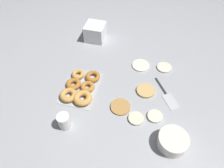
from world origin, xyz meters
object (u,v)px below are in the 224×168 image
at_px(pancake_3, 164,68).
at_px(batter_bowl, 172,141).
at_px(pancake_2, 136,118).
at_px(pancake_5, 120,107).
at_px(container_stack, 95,32).
at_px(spatula, 168,98).
at_px(pancake_4, 155,116).
at_px(pancake_0, 141,65).
at_px(donut_tray, 80,88).
at_px(pancake_1, 146,91).
at_px(paper_cup, 64,121).

relative_size(pancake_3, batter_bowl, 0.65).
bearing_deg(pancake_2, pancake_5, -118.35).
height_order(pancake_2, container_stack, container_stack).
relative_size(pancake_3, spatula, 0.42).
height_order(pancake_4, spatula, pancake_4).
height_order(pancake_0, pancake_3, pancake_3).
bearing_deg(pancake_3, batter_bowl, 8.76).
xyz_separation_m(donut_tray, batter_bowl, (0.22, 0.57, 0.02)).
bearing_deg(pancake_1, pancake_5, -38.77).
xyz_separation_m(pancake_2, donut_tray, (-0.12, -0.37, 0.01)).
bearing_deg(donut_tray, pancake_0, 132.45).
bearing_deg(pancake_4, container_stack, -138.03).
bearing_deg(pancake_0, paper_cup, -30.02).
bearing_deg(pancake_3, pancake_1, -21.93).
xyz_separation_m(pancake_0, pancake_5, (0.36, -0.06, 0.00)).
distance_m(donut_tray, batter_bowl, 0.61).
distance_m(container_stack, spatula, 0.74).
distance_m(pancake_1, pancake_2, 0.21).
xyz_separation_m(pancake_3, pancake_4, (0.40, -0.02, 0.00)).
bearing_deg(pancake_4, pancake_3, 177.61).
xyz_separation_m(container_stack, paper_cup, (0.77, 0.07, -0.01)).
relative_size(pancake_2, pancake_3, 0.87).
bearing_deg(pancake_2, donut_tray, -107.76).
height_order(pancake_1, spatula, pancake_1).
xyz_separation_m(pancake_4, pancake_5, (-0.01, -0.20, -0.00)).
bearing_deg(pancake_4, pancake_1, -155.78).
height_order(pancake_2, pancake_4, same).
height_order(pancake_0, batter_bowl, batter_bowl).
xyz_separation_m(pancake_5, spatula, (-0.14, 0.26, -0.00)).
bearing_deg(spatula, paper_cup, -91.79).
bearing_deg(spatula, donut_tray, -115.82).
xyz_separation_m(pancake_0, pancake_3, (-0.02, 0.16, 0.00)).
bearing_deg(paper_cup, container_stack, -174.63).
xyz_separation_m(pancake_5, container_stack, (-0.58, -0.33, 0.06)).
relative_size(pancake_5, container_stack, 0.80).
bearing_deg(pancake_0, pancake_4, 20.36).
distance_m(pancake_5, donut_tray, 0.28).
xyz_separation_m(pancake_1, container_stack, (-0.42, -0.46, 0.05)).
distance_m(pancake_0, pancake_3, 0.16).
relative_size(pancake_5, spatula, 0.50).
height_order(pancake_3, container_stack, container_stack).
height_order(pancake_1, donut_tray, donut_tray).
bearing_deg(container_stack, batter_bowl, 40.89).
height_order(pancake_3, batter_bowl, batter_bowl).
height_order(donut_tray, paper_cup, paper_cup).
xyz_separation_m(pancake_2, pancake_5, (-0.05, -0.10, -0.00)).
height_order(pancake_0, paper_cup, paper_cup).
xyz_separation_m(pancake_4, spatula, (-0.15, 0.06, -0.01)).
bearing_deg(pancake_1, pancake_4, 24.22).
xyz_separation_m(pancake_2, pancake_4, (-0.04, 0.10, 0.00)).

